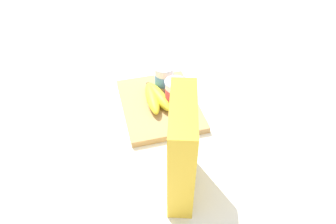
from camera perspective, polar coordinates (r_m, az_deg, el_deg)
ground_plane at (r=1.01m, az=-1.49°, el=0.85°), size 2.40×2.40×0.00m
cutting_board at (r=1.00m, az=-1.50°, el=1.29°), size 0.29×0.23×0.02m
cereal_box at (r=0.71m, az=2.47°, el=-6.75°), size 0.19×0.11×0.26m
yogurt_cup_front at (r=1.02m, az=-0.69°, el=6.12°), size 0.07×0.07×0.09m
yogurt_cup_back at (r=0.96m, az=1.33°, el=3.35°), size 0.07×0.07×0.09m
banana_bunch at (r=0.99m, az=-2.24°, el=2.70°), size 0.16×0.08×0.04m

